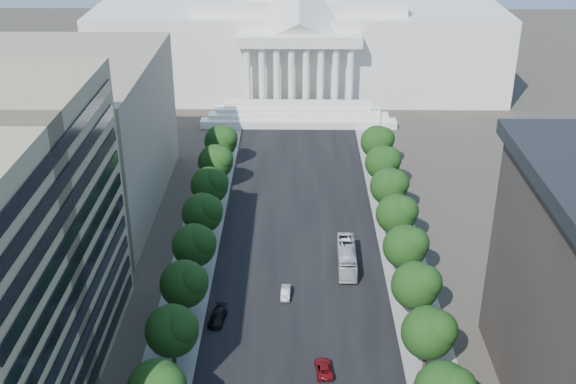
{
  "coord_description": "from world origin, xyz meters",
  "views": [
    {
      "loc": [
        -0.67,
        -34.69,
        67.85
      ],
      "look_at": [
        -1.92,
        72.37,
        16.21
      ],
      "focal_mm": 45.0,
      "sensor_mm": 36.0,
      "label": 1
    }
  ],
  "objects_px": {
    "car_red": "(324,368)",
    "city_bus": "(347,257)",
    "car_silver": "(286,293)",
    "car_dark_b": "(218,317)"
  },
  "relations": [
    {
      "from": "car_silver",
      "to": "car_dark_b",
      "type": "relative_size",
      "value": 0.79
    },
    {
      "from": "car_silver",
      "to": "car_red",
      "type": "xyz_separation_m",
      "value": [
        5.71,
        -19.09,
        -0.03
      ]
    },
    {
      "from": "car_silver",
      "to": "city_bus",
      "type": "xyz_separation_m",
      "value": [
        10.73,
        9.82,
        1.1
      ]
    },
    {
      "from": "car_silver",
      "to": "city_bus",
      "type": "relative_size",
      "value": 0.33
    },
    {
      "from": "car_red",
      "to": "car_silver",
      "type": "bearing_deg",
      "value": -79.02
    },
    {
      "from": "car_dark_b",
      "to": "car_silver",
      "type": "bearing_deg",
      "value": 40.95
    },
    {
      "from": "car_red",
      "to": "city_bus",
      "type": "distance_m",
      "value": 29.36
    },
    {
      "from": "car_silver",
      "to": "city_bus",
      "type": "distance_m",
      "value": 14.59
    },
    {
      "from": "car_silver",
      "to": "car_red",
      "type": "bearing_deg",
      "value": -71.3
    },
    {
      "from": "car_silver",
      "to": "car_red",
      "type": "distance_m",
      "value": 19.92
    }
  ]
}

